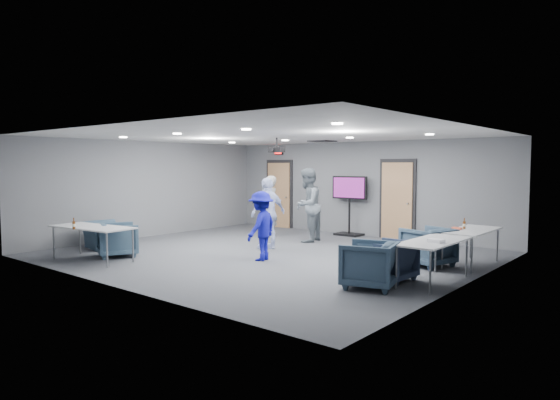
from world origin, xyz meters
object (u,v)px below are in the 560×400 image
Objects in this scene: person_c at (268,213)px; chair_front_b at (104,235)px; person_a at (270,206)px; tv_stand at (349,202)px; table_front_left at (92,228)px; bottle_right at (464,225)px; person_d at (261,226)px; chair_front_a at (118,240)px; chair_right_c at (369,265)px; projector at (277,150)px; table_right_a at (471,232)px; table_right_b at (434,243)px; person_b at (307,205)px; bottle_front at (74,225)px; chair_right_b at (389,260)px; chair_right_a at (428,246)px.

person_c is 4.06m from chair_front_b.
tv_stand is (1.66, 1.60, 0.11)m from person_a.
bottle_right reaches higher than table_front_left.
person_d is at bearing -146.11° from bottle_right.
person_a reaches higher than chair_front_a.
person_d is 1.48× the size of chair_front_b.
chair_right_c is at bearing 9.29° from table_front_left.
tv_stand is at bearing 128.57° from person_a.
projector is at bearing -93.46° from tv_stand.
chair_right_c is 3.05m from bottle_right.
table_right_a is (7.62, 3.62, 0.36)m from chair_front_b.
person_a is at bearing 67.47° from table_right_b.
bottle_front is (-1.81, -5.49, -0.16)m from person_b.
chair_right_c is at bearing 4.35° from chair_right_b.
chair_right_a is 1.10× the size of chair_right_b.
chair_right_a is (2.98, 1.70, -0.34)m from person_d.
table_front_left is at bearing -107.95° from tv_stand.
person_c is 0.86× the size of table_front_left.
tv_stand is at bearing 160.38° from person_b.
bottle_front reaches higher than table_right_a.
table_right_a is 1.90m from table_right_b.
chair_right_c is 1.28m from table_right_b.
person_d is at bearing -42.78° from chair_right_a.
person_a is at bearing -131.45° from person_c.
tv_stand is (-4.20, 4.03, 0.29)m from table_right_b.
person_b is at bearing 82.30° from projector.
person_d reaches higher than bottle_right.
tv_stand is at bearing -136.66° from chair_right_b.
chair_right_c is 0.49× the size of table_right_a.
person_b is 1.52m from person_c.
chair_right_c reaches higher than chair_front_b.
bottle_right is at bearing 159.24° from chair_right_a.
table_right_b is at bearing 180.00° from table_right_a.
person_c is 7.34× the size of bottle_front.
chair_right_b is at bearing -137.91° from chair_front_a.
table_right_b reaches higher than chair_front_b.
table_right_a is at bearing 168.25° from chair_right_b.
bottle_front is at bearing 145.78° from chair_front_b.
bottle_right is at bearing 72.56° from person_b.
bottle_right reaches higher than table_right_a.
table_right_a is at bearing -142.15° from chair_front_b.
chair_front_a is 1.31m from chair_front_b.
chair_right_c reaches higher than table_right_b.
chair_right_b is at bearing -29.06° from projector.
bottle_front is (0.16, -0.48, 0.13)m from table_front_left.
person_b reaches higher than chair_right_c.
person_b is 1.13× the size of person_c.
person_d is 1.71× the size of chair_right_a.
tv_stand reaches higher than table_front_left.
chair_front_a is 6.73m from table_right_b.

